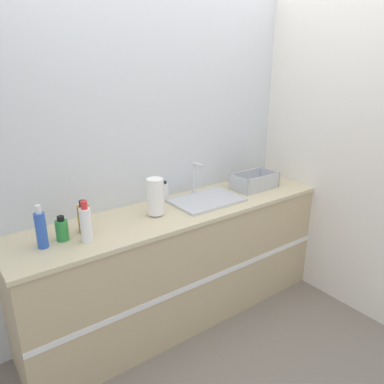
# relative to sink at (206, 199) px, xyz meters

# --- Properties ---
(ground_plane) EXTENTS (12.00, 12.00, 0.00)m
(ground_plane) POSITION_rel_sink_xyz_m (-0.27, -0.29, -0.95)
(ground_plane) COLOR slate
(wall_back) EXTENTS (4.84, 0.06, 2.60)m
(wall_back) POSITION_rel_sink_xyz_m (-0.27, 0.31, 0.35)
(wall_back) COLOR silver
(wall_back) RESTS_ON ground_plane
(wall_right) EXTENTS (0.06, 2.57, 2.60)m
(wall_right) POSITION_rel_sink_xyz_m (0.98, -0.01, 0.35)
(wall_right) COLOR silver
(wall_right) RESTS_ON ground_plane
(counter_cabinet) EXTENTS (2.46, 0.59, 0.93)m
(counter_cabinet) POSITION_rel_sink_xyz_m (-0.27, -0.01, -0.48)
(counter_cabinet) COLOR tan
(counter_cabinet) RESTS_ON ground_plane
(sink) EXTENTS (0.53, 0.37, 0.28)m
(sink) POSITION_rel_sink_xyz_m (0.00, 0.00, 0.00)
(sink) COLOR silver
(sink) RESTS_ON counter_cabinet
(paper_towel_roll) EXTENTS (0.12, 0.12, 0.27)m
(paper_towel_roll) POSITION_rel_sink_xyz_m (-0.46, -0.00, 0.12)
(paper_towel_roll) COLOR #4C4C51
(paper_towel_roll) RESTS_ON counter_cabinet
(dish_rack) EXTENTS (0.38, 0.22, 0.13)m
(dish_rack) POSITION_rel_sink_xyz_m (0.53, -0.00, 0.03)
(dish_rack) COLOR #B7BABF
(dish_rack) RESTS_ON counter_cabinet
(bottle_amber) EXTENTS (0.08, 0.08, 0.21)m
(bottle_amber) POSITION_rel_sink_xyz_m (-0.96, 0.03, 0.08)
(bottle_amber) COLOR #B26B19
(bottle_amber) RESTS_ON counter_cabinet
(bottle_blue) EXTENTS (0.06, 0.06, 0.27)m
(bottle_blue) POSITION_rel_sink_xyz_m (-1.24, -0.03, 0.10)
(bottle_blue) COLOR #2D56B7
(bottle_blue) RESTS_ON counter_cabinet
(bottle_white_spray) EXTENTS (0.07, 0.07, 0.26)m
(bottle_white_spray) POSITION_rel_sink_xyz_m (-1.01, -0.11, 0.10)
(bottle_white_spray) COLOR white
(bottle_white_spray) RESTS_ON counter_cabinet
(bottle_green) EXTENTS (0.08, 0.08, 0.16)m
(bottle_green) POSITION_rel_sink_xyz_m (-1.12, -0.00, 0.05)
(bottle_green) COLOR #2D8C3D
(bottle_green) RESTS_ON counter_cabinet
(soap_dispenser) EXTENTS (0.05, 0.05, 0.16)m
(soap_dispenser) POSITION_rel_sink_xyz_m (-0.24, 0.21, 0.05)
(soap_dispenser) COLOR silver
(soap_dispenser) RESTS_ON counter_cabinet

